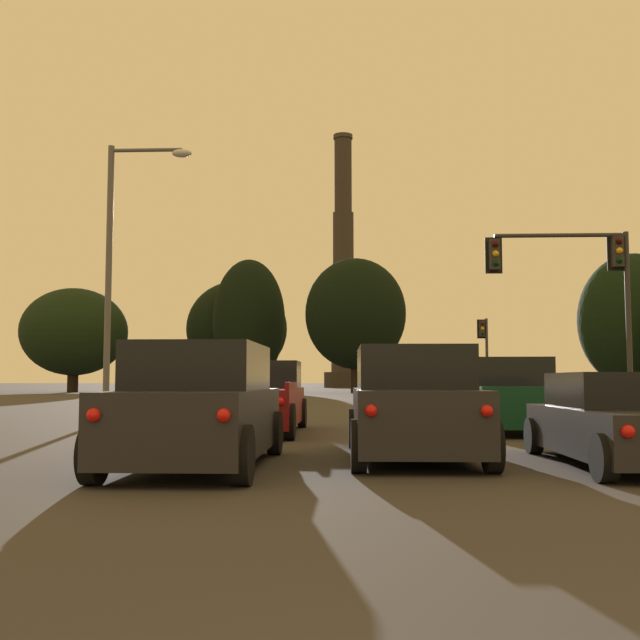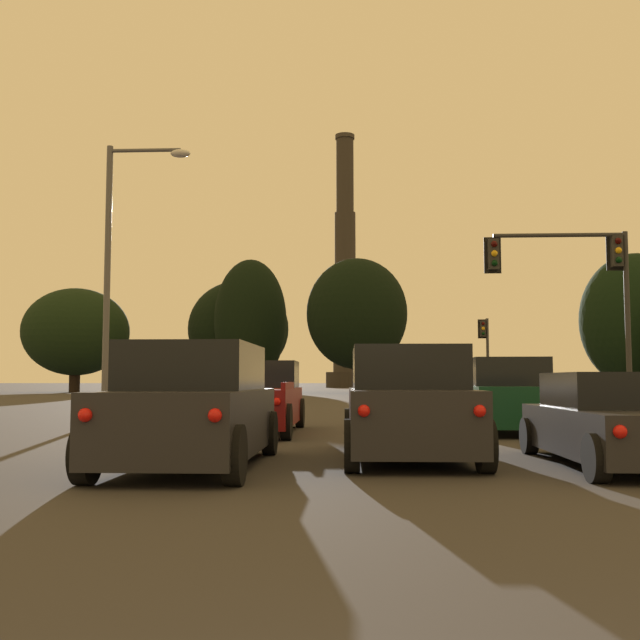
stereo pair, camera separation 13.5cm
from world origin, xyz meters
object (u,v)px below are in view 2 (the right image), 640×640
(suv_center_lane_second, at_px, (407,405))
(traffic_light_far_right, at_px, (485,346))
(traffic_light_overhead_right, at_px, (580,276))
(sedan_right_lane_second, at_px, (614,422))
(suv_right_lane_front, at_px, (506,396))
(street_lamp, at_px, (120,253))
(suv_left_lane_second, at_px, (194,407))
(smokestack, at_px, (345,287))
(pickup_truck_left_lane_front, at_px, (256,400))

(suv_center_lane_second, height_order, traffic_light_far_right, traffic_light_far_right)
(traffic_light_overhead_right, bearing_deg, sedan_right_lane_second, -104.80)
(suv_right_lane_front, relative_size, street_lamp, 0.56)
(suv_center_lane_second, xyz_separation_m, suv_left_lane_second, (-3.30, -1.39, 0.00))
(sedan_right_lane_second, bearing_deg, traffic_light_far_right, 83.39)
(suv_center_lane_second, relative_size, smokestack, 0.11)
(suv_left_lane_second, bearing_deg, traffic_light_overhead_right, 54.44)
(suv_right_lane_front, relative_size, traffic_light_overhead_right, 0.79)
(suv_right_lane_front, bearing_deg, pickup_truck_left_lane_front, -175.15)
(suv_right_lane_front, bearing_deg, suv_center_lane_second, -111.82)
(traffic_light_overhead_right, bearing_deg, suv_center_lane_second, -117.84)
(suv_left_lane_second, height_order, street_lamp, street_lamp)
(sedan_right_lane_second, height_order, traffic_light_overhead_right, traffic_light_overhead_right)
(sedan_right_lane_second, relative_size, suv_left_lane_second, 0.96)
(traffic_light_overhead_right, relative_size, street_lamp, 0.71)
(pickup_truck_left_lane_front, height_order, traffic_light_overhead_right, traffic_light_overhead_right)
(suv_center_lane_second, height_order, street_lamp, street_lamp)
(suv_left_lane_second, xyz_separation_m, traffic_light_overhead_right, (9.99, 14.05, 3.89))
(street_lamp, xyz_separation_m, smokestack, (5.67, 103.26, 11.79))
(suv_left_lane_second, relative_size, street_lamp, 0.56)
(smokestack, bearing_deg, sedan_right_lane_second, -87.11)
(pickup_truck_left_lane_front, height_order, suv_left_lane_second, suv_left_lane_second)
(street_lamp, bearing_deg, suv_left_lane_second, -67.03)
(pickup_truck_left_lane_front, relative_size, suv_center_lane_second, 1.12)
(pickup_truck_left_lane_front, bearing_deg, street_lamp, 138.51)
(traffic_light_overhead_right, relative_size, traffic_light_far_right, 1.18)
(sedan_right_lane_second, bearing_deg, smokestack, 93.08)
(pickup_truck_left_lane_front, height_order, traffic_light_far_right, traffic_light_far_right)
(street_lamp, distance_m, smokestack, 104.08)
(pickup_truck_left_lane_front, distance_m, traffic_light_overhead_right, 12.60)
(pickup_truck_left_lane_front, height_order, sedan_right_lane_second, pickup_truck_left_lane_front)
(street_lamp, height_order, smokestack, smokestack)
(suv_left_lane_second, distance_m, street_lamp, 13.72)
(suv_right_lane_front, distance_m, street_lamp, 12.81)
(pickup_truck_left_lane_front, relative_size, street_lamp, 0.63)
(suv_left_lane_second, relative_size, traffic_light_overhead_right, 0.78)
(suv_left_lane_second, distance_m, traffic_light_far_right, 39.43)
(traffic_light_far_right, xyz_separation_m, smokestack, (-10.25, 77.39, 13.64))
(sedan_right_lane_second, bearing_deg, pickup_truck_left_lane_front, 132.38)
(suv_left_lane_second, xyz_separation_m, traffic_light_far_right, (10.86, 37.82, 2.60))
(pickup_truck_left_lane_front, xyz_separation_m, suv_left_lane_second, (0.07, -7.60, 0.09))
(street_lamp, bearing_deg, suv_right_lane_front, -19.92)
(sedan_right_lane_second, height_order, traffic_light_far_right, traffic_light_far_right)
(suv_right_lane_front, distance_m, smokestack, 108.72)
(pickup_truck_left_lane_front, bearing_deg, traffic_light_far_right, 69.67)
(suv_center_lane_second, bearing_deg, suv_right_lane_front, 64.85)
(suv_center_lane_second, bearing_deg, smokestack, 90.55)
(sedan_right_lane_second, relative_size, traffic_light_overhead_right, 0.75)
(pickup_truck_left_lane_front, xyz_separation_m, suv_right_lane_front, (6.30, 0.26, 0.09))
(suv_right_lane_front, bearing_deg, suv_left_lane_second, -125.89)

